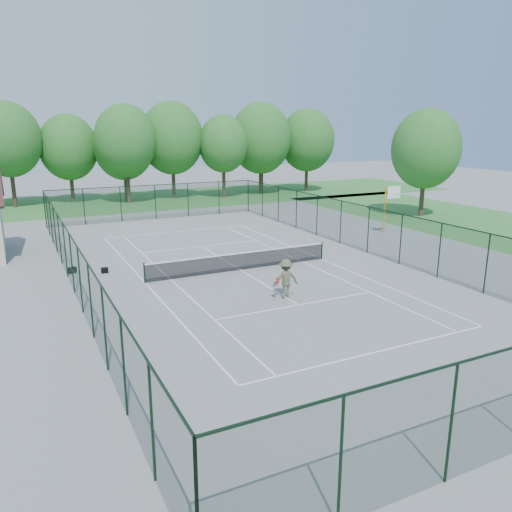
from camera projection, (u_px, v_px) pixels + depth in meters
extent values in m
plane|color=gray|center=(241.00, 270.00, 28.44)|extent=(140.00, 140.00, 0.00)
cube|color=#3D8139|center=(127.00, 201.00, 54.48)|extent=(80.00, 16.00, 0.01)
cube|color=#3D8139|center=(479.00, 223.00, 42.16)|extent=(14.00, 40.00, 0.01)
cube|color=white|center=(177.00, 232.00, 38.76)|extent=(10.97, 0.08, 0.01)
cube|color=white|center=(376.00, 352.00, 18.12)|extent=(10.97, 0.08, 0.01)
cube|color=white|center=(202.00, 246.00, 33.99)|extent=(8.23, 0.08, 0.01)
cube|color=white|center=(298.00, 305.00, 22.88)|extent=(8.23, 0.08, 0.01)
cube|color=white|center=(321.00, 259.00, 30.78)|extent=(0.08, 23.77, 0.01)
cube|color=white|center=(145.00, 283.00, 26.10)|extent=(0.08, 23.77, 0.01)
cube|color=white|center=(302.00, 262.00, 30.19)|extent=(0.08, 23.77, 0.01)
cube|color=white|center=(171.00, 279.00, 26.68)|extent=(0.08, 23.77, 0.01)
cube|color=white|center=(241.00, 270.00, 28.44)|extent=(0.08, 12.80, 0.01)
cylinder|color=black|center=(144.00, 273.00, 25.95)|extent=(0.08, 0.08, 1.10)
cylinder|color=black|center=(322.00, 250.00, 30.65)|extent=(0.08, 0.08, 1.10)
cube|color=black|center=(240.00, 262.00, 28.31)|extent=(11.00, 0.02, 0.96)
cube|color=white|center=(240.00, 253.00, 28.19)|extent=(11.00, 0.05, 0.07)
cube|color=#183621|center=(155.00, 202.00, 43.69)|extent=(18.00, 0.02, 3.00)
cube|color=#183621|center=(368.00, 230.00, 31.90)|extent=(0.02, 36.00, 3.00)
cube|color=#183621|center=(72.00, 263.00, 24.22)|extent=(0.02, 36.00, 3.00)
cube|color=black|center=(155.00, 185.00, 43.31)|extent=(18.00, 0.05, 0.05)
cube|color=black|center=(370.00, 207.00, 31.52)|extent=(0.05, 36.00, 0.05)
cube|color=black|center=(69.00, 233.00, 23.84)|extent=(0.05, 36.00, 0.05)
cylinder|color=#473424|center=(126.00, 182.00, 53.95)|extent=(0.40, 0.40, 4.20)
ellipsoid|color=#337A2D|center=(123.00, 145.00, 52.97)|extent=(6.40, 6.40, 7.40)
cylinder|color=#473424|center=(262.00, 175.00, 61.00)|extent=(0.40, 0.40, 4.20)
ellipsoid|color=#337A2D|center=(262.00, 143.00, 60.01)|extent=(6.40, 6.40, 7.40)
cylinder|color=gold|center=(385.00, 210.00, 38.13)|extent=(0.12, 0.12, 3.50)
cube|color=gold|center=(390.00, 190.00, 37.34)|extent=(0.08, 0.90, 0.08)
cube|color=white|center=(394.00, 192.00, 36.99)|extent=(1.20, 0.05, 0.90)
torus|color=orange|center=(396.00, 195.00, 36.82)|extent=(0.48, 0.48, 0.02)
cylinder|color=#473424|center=(422.00, 193.00, 44.95)|extent=(0.40, 0.40, 4.21)
ellipsoid|color=#337A2D|center=(426.00, 149.00, 43.96)|extent=(6.02, 6.02, 7.02)
cube|color=black|center=(72.00, 270.00, 27.82)|extent=(0.48, 0.39, 0.34)
cube|color=black|center=(105.00, 270.00, 27.85)|extent=(0.43, 0.30, 0.31)
imported|color=#52553C|center=(286.00, 279.00, 23.65)|extent=(1.32, 0.88, 1.90)
sphere|color=#EDF527|center=(297.00, 273.00, 24.34)|extent=(0.07, 0.07, 0.07)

